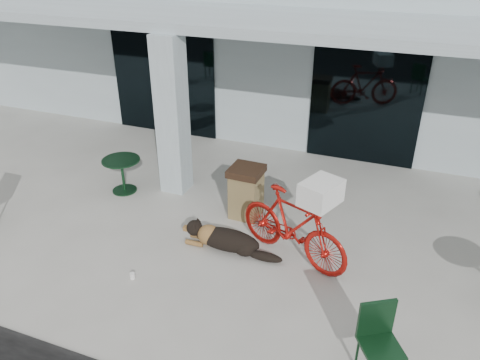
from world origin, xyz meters
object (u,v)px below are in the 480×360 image
at_px(bicycle, 293,226).
at_px(trash_receptacle, 246,192).
at_px(cafe_table_near, 123,175).
at_px(dog, 227,239).
at_px(cafe_chair_far_a, 381,346).

relative_size(bicycle, trash_receptacle, 2.05).
bearing_deg(cafe_table_near, trash_receptacle, 0.52).
height_order(cafe_table_near, trash_receptacle, trash_receptacle).
bearing_deg(dog, bicycle, 7.49).
xyz_separation_m(bicycle, cafe_table_near, (-3.79, 0.93, -0.25)).
bearing_deg(cafe_chair_far_a, dog, 115.81).
distance_m(bicycle, trash_receptacle, 1.49).
bearing_deg(bicycle, cafe_chair_far_a, -118.29).
xyz_separation_m(cafe_chair_far_a, trash_receptacle, (-2.70, 2.82, -0.00)).
bearing_deg(cafe_table_near, cafe_chair_far_a, -27.64).
distance_m(cafe_chair_far_a, trash_receptacle, 3.91).
height_order(bicycle, dog, bicycle).
distance_m(cafe_table_near, trash_receptacle, 2.65).
height_order(dog, cafe_chair_far_a, cafe_chair_far_a).
height_order(dog, cafe_table_near, cafe_table_near).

